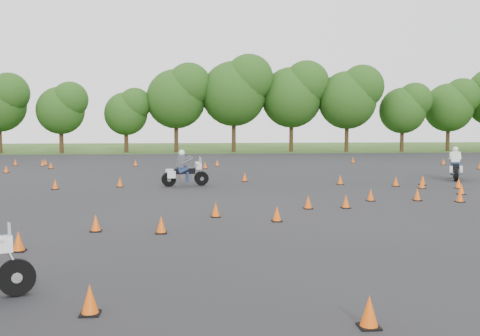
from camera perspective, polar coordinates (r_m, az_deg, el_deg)
name	(u,v)px	position (r m, az deg, el deg)	size (l,w,h in m)	color
ground	(251,214)	(17.51, 1.22, -4.97)	(140.00, 140.00, 0.00)	#2D5119
asphalt_pad	(236,192)	(23.42, -0.46, -2.52)	(62.00, 62.00, 0.00)	black
treeline	(260,107)	(53.10, 2.12, 6.48)	(87.17, 32.28, 10.90)	#204513
traffic_cones	(227,188)	(22.93, -1.41, -2.11)	(37.02, 32.98, 0.45)	#EA5309
rider_grey	(185,168)	(25.60, -5.89, 0.03)	(2.26, 0.69, 1.75)	#474A4F
rider_white	(456,163)	(30.54, 22.08, 0.48)	(2.30, 0.71, 1.77)	white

